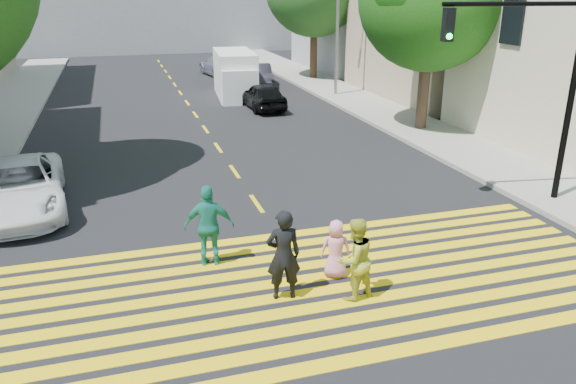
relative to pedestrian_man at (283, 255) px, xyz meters
name	(u,v)px	position (x,y,z in m)	size (l,w,h in m)	color
ground	(336,319)	(0.70, -1.00, -0.91)	(120.00, 120.00, 0.00)	black
sidewalk_left	(11,107)	(-7.80, 21.00, -0.83)	(3.00, 40.00, 0.15)	gray
sidewalk_right	(388,115)	(9.20, 14.00, -0.83)	(3.00, 60.00, 0.15)	gray
crosswalk	(313,285)	(0.70, 0.27, -0.90)	(13.40, 5.30, 0.01)	yellow
lane_line	(184,98)	(0.70, 21.50, -0.90)	(0.12, 34.40, 0.01)	yellow
building_right_tan	(472,0)	(15.70, 18.00, 4.09)	(10.00, 10.00, 10.00)	tan
pedestrian_man	(283,255)	(0.00, 0.00, 0.00)	(0.66, 0.43, 1.82)	black
pedestrian_woman	(355,259)	(1.29, -0.40, -0.09)	(0.80, 0.62, 1.64)	gold
pedestrian_child	(336,249)	(1.26, 0.50, -0.29)	(0.61, 0.40, 1.25)	pink
pedestrian_extra	(209,226)	(-1.11, 1.79, -0.01)	(1.06, 0.44, 1.80)	#1C8272
white_sedan	(18,187)	(-5.45, 6.28, -0.23)	(2.26, 4.90, 1.36)	white
dark_car_near	(263,96)	(4.07, 17.30, -0.26)	(1.54, 3.82, 1.30)	black
silver_car	(221,65)	(4.12, 28.65, -0.20)	(1.97, 4.86, 1.41)	#9C9FB5
dark_car_parked	(260,75)	(5.62, 24.11, -0.28)	(1.34, 3.84, 1.27)	black
white_van	(235,76)	(3.45, 20.82, 0.24)	(2.38, 5.26, 2.41)	white
traffic_signal	(538,70)	(7.64, 2.87, 2.75)	(3.82, 0.78, 5.65)	black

